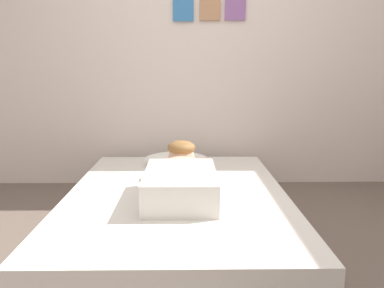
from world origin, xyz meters
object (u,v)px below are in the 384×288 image
at_px(pillow, 176,159).
at_px(bed, 177,213).
at_px(cell_phone, 211,214).
at_px(coffee_cup, 189,167).
at_px(person_lying, 181,177).

bearing_deg(pillow, bed, -88.18).
bearing_deg(bed, cell_phone, -64.95).
xyz_separation_m(pillow, coffee_cup, (0.10, -0.20, -0.02)).
bearing_deg(pillow, coffee_cup, -63.26).
bearing_deg(coffee_cup, cell_phone, -82.73).
xyz_separation_m(bed, cell_phone, (0.19, -0.41, 0.15)).
height_order(pillow, coffee_cup, pillow).
bearing_deg(coffee_cup, person_lying, -96.01).
bearing_deg(cell_phone, coffee_cup, 97.27).
relative_size(pillow, person_lying, 0.57).
distance_m(person_lying, cell_phone, 0.43).
xyz_separation_m(bed, coffee_cup, (0.08, 0.48, 0.18)).
xyz_separation_m(bed, pillow, (-0.02, 0.68, 0.20)).
relative_size(bed, pillow, 3.97).
bearing_deg(person_lying, coffee_cup, 83.99).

